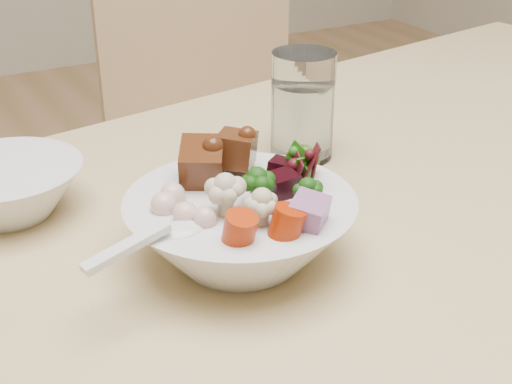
{
  "coord_description": "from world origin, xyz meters",
  "views": [
    {
      "loc": [
        -0.39,
        -0.46,
        1.06
      ],
      "look_at": [
        -0.11,
        0.04,
        0.76
      ],
      "focal_mm": 50.0,
      "sensor_mm": 36.0,
      "label": 1
    }
  ],
  "objects_px": {
    "side_bowl": "(7,190)",
    "chair_far": "(217,127)",
    "food_bowl": "(241,224)",
    "dining_table": "(417,251)",
    "water_glass": "(302,110)"
  },
  "relations": [
    {
      "from": "water_glass",
      "to": "side_bowl",
      "type": "distance_m",
      "value": 0.35
    },
    {
      "from": "dining_table",
      "to": "food_bowl",
      "type": "xyz_separation_m",
      "value": [
        -0.23,
        -0.01,
        0.11
      ]
    },
    {
      "from": "dining_table",
      "to": "side_bowl",
      "type": "relative_size",
      "value": 10.04
    },
    {
      "from": "food_bowl",
      "to": "dining_table",
      "type": "bearing_deg",
      "value": 3.12
    },
    {
      "from": "dining_table",
      "to": "water_glass",
      "type": "relative_size",
      "value": 12.37
    },
    {
      "from": "chair_far",
      "to": "side_bowl",
      "type": "relative_size",
      "value": 5.68
    },
    {
      "from": "dining_table",
      "to": "food_bowl",
      "type": "distance_m",
      "value": 0.26
    },
    {
      "from": "dining_table",
      "to": "water_glass",
      "type": "height_order",
      "value": "water_glass"
    },
    {
      "from": "chair_far",
      "to": "side_bowl",
      "type": "distance_m",
      "value": 0.76
    },
    {
      "from": "water_glass",
      "to": "side_bowl",
      "type": "xyz_separation_m",
      "value": [
        -0.34,
        0.02,
        -0.03
      ]
    },
    {
      "from": "water_glass",
      "to": "dining_table",
      "type": "bearing_deg",
      "value": -69.21
    },
    {
      "from": "side_bowl",
      "to": "chair_far",
      "type": "bearing_deg",
      "value": 46.88
    },
    {
      "from": "dining_table",
      "to": "side_bowl",
      "type": "height_order",
      "value": "side_bowl"
    },
    {
      "from": "side_bowl",
      "to": "food_bowl",
      "type": "bearing_deg",
      "value": -48.59
    },
    {
      "from": "dining_table",
      "to": "water_glass",
      "type": "distance_m",
      "value": 0.21
    }
  ]
}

